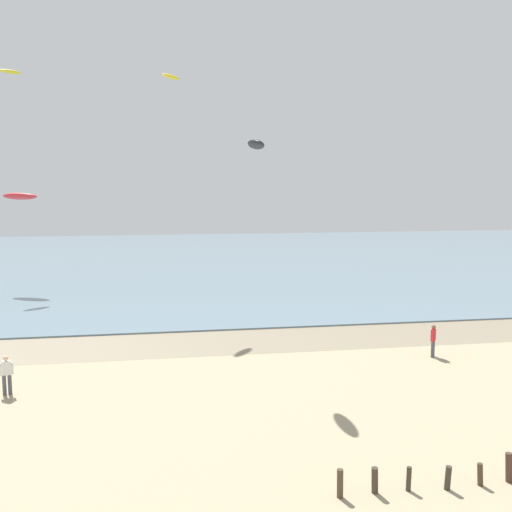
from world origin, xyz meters
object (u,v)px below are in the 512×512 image
(kite_aloft_5, at_px, (10,72))
(kite_aloft_4, at_px, (256,144))
(person_mid_beach, at_px, (7,374))
(kite_aloft_2, at_px, (20,196))
(person_nearest_camera, at_px, (433,340))
(kite_aloft_7, at_px, (171,77))

(kite_aloft_5, bearing_deg, kite_aloft_4, -96.18)
(person_mid_beach, bearing_deg, kite_aloft_2, 101.27)
(person_nearest_camera, bearing_deg, kite_aloft_7, 135.54)
(kite_aloft_5, distance_m, kite_aloft_7, 20.10)
(person_nearest_camera, height_order, kite_aloft_5, kite_aloft_5)
(person_nearest_camera, xyz_separation_m, kite_aloft_7, (-13.09, 12.85, 15.27))
(person_nearest_camera, bearing_deg, kite_aloft_2, 137.06)
(person_nearest_camera, relative_size, person_mid_beach, 1.00)
(kite_aloft_2, xyz_separation_m, kite_aloft_4, (16.27, -24.44, 2.79))
(kite_aloft_4, bearing_deg, person_nearest_camera, 90.63)
(person_mid_beach, relative_size, kite_aloft_7, 0.94)
(kite_aloft_4, distance_m, kite_aloft_5, 33.73)
(person_mid_beach, relative_size, kite_aloft_5, 0.85)
(person_mid_beach, bearing_deg, person_nearest_camera, 5.99)
(kite_aloft_2, bearing_deg, person_nearest_camera, 162.89)
(person_mid_beach, xyz_separation_m, kite_aloft_5, (-6.29, 29.45, 17.92))
(kite_aloft_7, bearing_deg, kite_aloft_5, -100.27)
(person_nearest_camera, bearing_deg, kite_aloft_5, 134.50)
(person_nearest_camera, bearing_deg, person_mid_beach, -174.01)
(kite_aloft_4, bearing_deg, kite_aloft_5, -150.34)
(person_nearest_camera, xyz_separation_m, kite_aloft_4, (-9.46, -0.49, 9.89))
(person_nearest_camera, xyz_separation_m, person_mid_beach, (-20.53, -2.16, 0.00))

